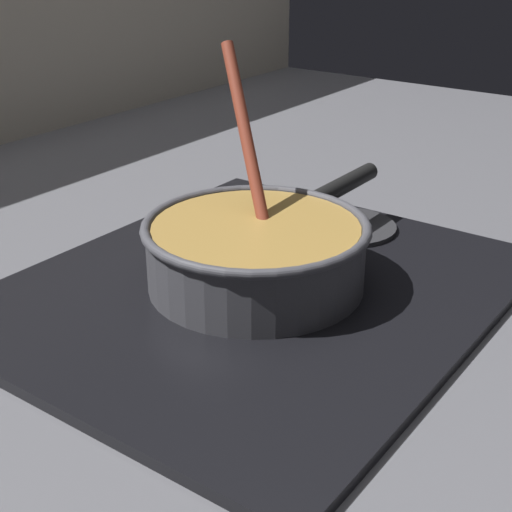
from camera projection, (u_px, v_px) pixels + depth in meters
name	position (u px, v px, depth m)	size (l,w,h in m)	color
ground	(272.00, 341.00, 0.78)	(2.40, 1.60, 0.04)	#4C4C51
hob_plate	(256.00, 290.00, 0.83)	(0.56, 0.48, 0.01)	black
burner_ring	(256.00, 282.00, 0.82)	(0.16, 0.16, 0.01)	#592D0C
spare_burner	(346.00, 227.00, 0.97)	(0.13, 0.13, 0.01)	#262628
cooking_pan	(257.00, 251.00, 0.81)	(0.38, 0.25, 0.24)	#38383D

